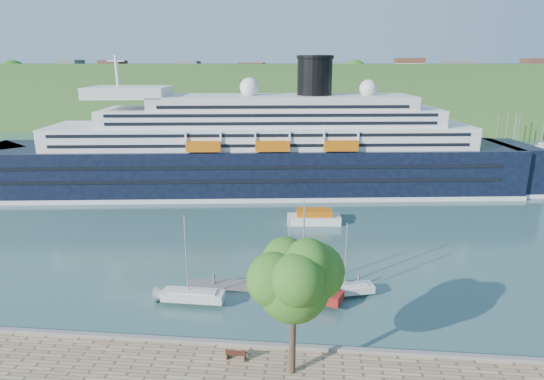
{
  "coord_description": "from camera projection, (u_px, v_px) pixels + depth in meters",
  "views": [
    {
      "loc": [
        3.44,
        -33.72,
        24.37
      ],
      "look_at": [
        -2.66,
        30.0,
        6.4
      ],
      "focal_mm": 30.0,
      "sensor_mm": 36.0,
      "label": 1
    }
  ],
  "objects": [
    {
      "name": "cruise_ship",
      "position": [
        250.0,
        125.0,
        86.07
      ],
      "size": [
        116.04,
        30.99,
        25.79
      ],
      "primitive_type": null,
      "rotation": [
        0.0,
        0.0,
        0.13
      ],
      "color": "black",
      "rests_on": "ground"
    },
    {
      "name": "far_hillside",
      "position": [
        307.0,
        96.0,
        174.94
      ],
      "size": [
        400.0,
        50.0,
        24.0
      ],
      "primitive_type": "cube",
      "color": "#2C5120",
      "rests_on": "ground"
    },
    {
      "name": "sailboat_extra",
      "position": [
        293.0,
        260.0,
        48.41
      ],
      "size": [
        6.43,
        1.85,
        8.28
      ],
      "primitive_type": null,
      "rotation": [
        0.0,
        0.0,
        -0.01
      ],
      "color": "maroon",
      "rests_on": "ground"
    },
    {
      "name": "floating_pontoon",
      "position": [
        268.0,
        285.0,
        51.14
      ],
      "size": [
        18.4,
        3.97,
        0.41
      ],
      "primitive_type": null,
      "rotation": [
        0.0,
        0.0,
        0.1
      ],
      "color": "gray",
      "rests_on": "ground"
    },
    {
      "name": "quay_coping",
      "position": [
        269.0,
        345.0,
        38.72
      ],
      "size": [
        220.0,
        0.5,
        0.3
      ],
      "primitive_type": "cube",
      "color": "slate",
      "rests_on": "promenade"
    },
    {
      "name": "sailboat_white_near",
      "position": [
        191.0,
        263.0,
        46.36
      ],
      "size": [
        7.25,
        2.19,
        9.31
      ],
      "primitive_type": null,
      "rotation": [
        0.0,
        0.0,
        -0.03
      ],
      "color": "silver",
      "rests_on": "ground"
    },
    {
      "name": "ground",
      "position": [
        270.0,
        355.0,
        39.22
      ],
      "size": [
        400.0,
        400.0,
        0.0
      ],
      "primitive_type": "plane",
      "color": "#2F5452",
      "rests_on": "ground"
    },
    {
      "name": "sailboat_white_far",
      "position": [
        349.0,
        262.0,
        48.1
      ],
      "size": [
        6.45,
        3.42,
        8.03
      ],
      "primitive_type": null,
      "rotation": [
        0.0,
        0.0,
        0.29
      ],
      "color": "silver",
      "rests_on": "ground"
    },
    {
      "name": "tender_launch",
      "position": [
        314.0,
        216.0,
        71.1
      ],
      "size": [
        8.58,
        3.61,
        2.31
      ],
      "primitive_type": null,
      "rotation": [
        0.0,
        0.0,
        0.09
      ],
      "color": "#C45E0B",
      "rests_on": "ground"
    },
    {
      "name": "park_bench",
      "position": [
        236.0,
        353.0,
        36.99
      ],
      "size": [
        1.79,
        0.81,
        1.12
      ],
      "primitive_type": null,
      "rotation": [
        0.0,
        0.0,
        -0.06
      ],
      "color": "#472114",
      "rests_on": "promenade"
    },
    {
      "name": "promenade_tree",
      "position": [
        293.0,
        303.0,
        33.94
      ],
      "size": [
        7.34,
        7.34,
        12.15
      ],
      "primitive_type": null,
      "color": "#2D661A",
      "rests_on": "promenade"
    },
    {
      "name": "sailboat_red",
      "position": [
        309.0,
        255.0,
        46.73
      ],
      "size": [
        8.42,
        4.98,
        10.52
      ],
      "primitive_type": null,
      "rotation": [
        0.0,
        0.0,
        -0.36
      ],
      "color": "maroon",
      "rests_on": "ground"
    }
  ]
}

